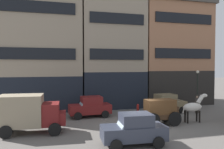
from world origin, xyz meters
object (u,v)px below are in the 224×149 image
object	(u,v)px
cargo_wagon	(160,110)
sedan_light	(166,103)
sedan_dark	(134,129)
streetlamp_curbside	(197,84)
pedestrian_officer	(197,103)
sedan_parked_curb	(90,107)
delivery_truck_near	(30,112)
draft_horse	(193,107)
fire_hydrant_curbside	(138,108)

from	to	relation	value
cargo_wagon	sedan_light	bearing A→B (deg)	55.79
sedan_dark	streetlamp_curbside	world-z (taller)	streetlamp_curbside
cargo_wagon	sedan_light	xyz separation A→B (m)	(2.70, 3.97, -0.23)
pedestrian_officer	sedan_parked_curb	bearing A→B (deg)	173.41
delivery_truck_near	pedestrian_officer	size ratio (longest dim) A/B	2.49
sedan_parked_curb	streetlamp_curbside	world-z (taller)	streetlamp_curbside
delivery_truck_near	sedan_dark	world-z (taller)	delivery_truck_near
pedestrian_officer	streetlamp_curbside	xyz separation A→B (m)	(1.37, 1.84, 1.69)
draft_horse	sedan_dark	xyz separation A→B (m)	(-6.55, -3.69, -0.36)
sedan_dark	pedestrian_officer	distance (m)	11.24
sedan_light	fire_hydrant_curbside	world-z (taller)	sedan_light
draft_horse	sedan_parked_curb	size ratio (longest dim) A/B	0.62
draft_horse	fire_hydrant_curbside	distance (m)	5.78
cargo_wagon	draft_horse	bearing A→B (deg)	0.01
delivery_truck_near	pedestrian_officer	bearing A→B (deg)	10.07
sedan_parked_curb	fire_hydrant_curbside	distance (m)	4.98
delivery_truck_near	sedan_dark	xyz separation A→B (m)	(5.98, -4.01, -0.51)
delivery_truck_near	sedan_light	xyz separation A→B (m)	(12.28, 3.65, -0.51)
draft_horse	streetlamp_curbside	world-z (taller)	streetlamp_curbside
sedan_dark	streetlamp_curbside	bearing A→B (deg)	39.29
draft_horse	streetlamp_curbside	xyz separation A→B (m)	(3.85, 4.82, 1.40)
sedan_light	sedan_parked_curb	world-z (taller)	same
cargo_wagon	draft_horse	xyz separation A→B (m)	(2.95, 0.00, 0.12)
delivery_truck_near	sedan_parked_curb	xyz separation A→B (m)	(4.78, 3.85, -0.51)
cargo_wagon	sedan_parked_curb	distance (m)	6.36
delivery_truck_near	sedan_dark	distance (m)	7.22
cargo_wagon	streetlamp_curbside	xyz separation A→B (m)	(6.80, 4.82, 1.52)
sedan_light	sedan_parked_curb	bearing A→B (deg)	178.50
sedan_dark	sedan_parked_curb	world-z (taller)	same
sedan_dark	sedan_light	xyz separation A→B (m)	(6.30, 7.66, 0.00)
sedan_dark	pedestrian_officer	xyz separation A→B (m)	(9.04, 6.68, 0.07)
pedestrian_officer	streetlamp_curbside	size ratio (longest dim) A/B	0.44
sedan_dark	fire_hydrant_curbside	bearing A→B (deg)	66.81
draft_horse	fire_hydrant_curbside	bearing A→B (deg)	119.90
draft_horse	cargo_wagon	bearing A→B (deg)	-179.99
delivery_truck_near	draft_horse	bearing A→B (deg)	-1.46
sedan_light	cargo_wagon	bearing A→B (deg)	-124.21
sedan_light	streetlamp_curbside	size ratio (longest dim) A/B	0.93
sedan_dark	sedan_parked_curb	distance (m)	7.95
sedan_dark	sedan_light	size ratio (longest dim) A/B	0.99
cargo_wagon	pedestrian_officer	size ratio (longest dim) A/B	1.62
pedestrian_officer	sedan_light	bearing A→B (deg)	160.16
draft_horse	delivery_truck_near	xyz separation A→B (m)	(-12.53, 0.32, 0.15)
cargo_wagon	fire_hydrant_curbside	bearing A→B (deg)	88.84
fire_hydrant_curbside	cargo_wagon	bearing A→B (deg)	-91.16
pedestrian_officer	fire_hydrant_curbside	bearing A→B (deg)	159.72
draft_horse	pedestrian_officer	xyz separation A→B (m)	(2.48, 2.98, -0.29)
cargo_wagon	sedan_parked_curb	world-z (taller)	cargo_wagon
draft_horse	sedan_parked_curb	world-z (taller)	draft_horse
cargo_wagon	sedan_dark	world-z (taller)	cargo_wagon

